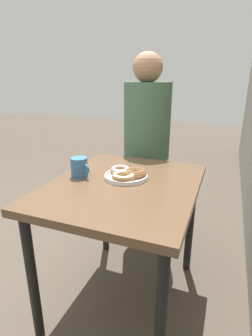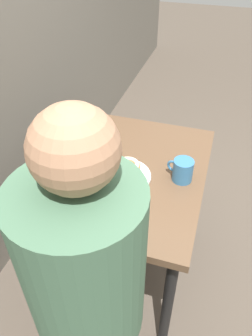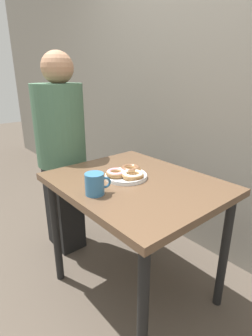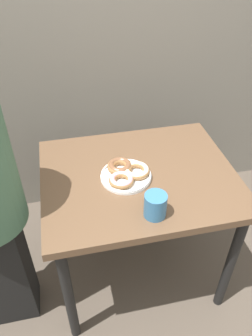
{
  "view_description": "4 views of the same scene",
  "coord_description": "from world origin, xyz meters",
  "px_view_note": "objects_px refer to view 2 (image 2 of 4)",
  "views": [
    {
      "loc": [
        1.21,
        0.85,
        1.31
      ],
      "look_at": [
        -0.07,
        0.35,
        0.84
      ],
      "focal_mm": 28.0,
      "sensor_mm": 36.0,
      "label": 1
    },
    {
      "loc": [
        -1.19,
        0.0,
        1.8
      ],
      "look_at": [
        -0.07,
        0.35,
        0.84
      ],
      "focal_mm": 35.0,
      "sensor_mm": 36.0,
      "label": 2
    },
    {
      "loc": [
        1.0,
        -0.55,
        1.34
      ],
      "look_at": [
        -0.07,
        0.35,
        0.84
      ],
      "focal_mm": 28.0,
      "sensor_mm": 36.0,
      "label": 3
    },
    {
      "loc": [
        -0.32,
        -0.8,
        1.8
      ],
      "look_at": [
        -0.07,
        0.35,
        0.84
      ],
      "focal_mm": 35.0,
      "sensor_mm": 36.0,
      "label": 4
    }
  ],
  "objects_px": {
    "dining_table": "(127,184)",
    "person_figure": "(89,301)",
    "coffee_mug": "(183,170)",
    "donut_plate": "(125,173)"
  },
  "relations": [
    {
      "from": "dining_table",
      "to": "person_figure",
      "type": "distance_m",
      "value": 0.73
    },
    {
      "from": "dining_table",
      "to": "person_figure",
      "type": "bearing_deg",
      "value": -172.63
    },
    {
      "from": "coffee_mug",
      "to": "dining_table",
      "type": "bearing_deg",
      "value": 90.59
    },
    {
      "from": "dining_table",
      "to": "coffee_mug",
      "type": "distance_m",
      "value": 0.31
    },
    {
      "from": "dining_table",
      "to": "coffee_mug",
      "type": "relative_size",
      "value": 7.33
    },
    {
      "from": "person_figure",
      "to": "coffee_mug",
      "type": "bearing_deg",
      "value": -13.95
    },
    {
      "from": "dining_table",
      "to": "coffee_mug",
      "type": "xyz_separation_m",
      "value": [
        0.0,
        -0.27,
        0.16
      ]
    },
    {
      "from": "coffee_mug",
      "to": "person_figure",
      "type": "xyz_separation_m",
      "value": [
        -0.72,
        0.18,
        -0.02
      ]
    },
    {
      "from": "dining_table",
      "to": "person_figure",
      "type": "xyz_separation_m",
      "value": [
        -0.72,
        -0.09,
        0.14
      ]
    },
    {
      "from": "donut_plate",
      "to": "coffee_mug",
      "type": "height_order",
      "value": "coffee_mug"
    }
  ]
}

